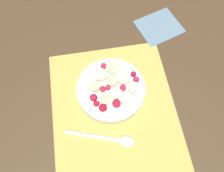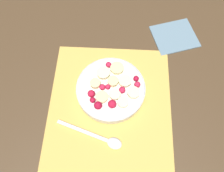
{
  "view_description": "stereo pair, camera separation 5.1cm",
  "coord_description": "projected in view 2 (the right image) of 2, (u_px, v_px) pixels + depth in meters",
  "views": [
    {
      "loc": [
        0.18,
        -0.04,
        0.56
      ],
      "look_at": [
        -0.06,
        0.0,
        0.04
      ],
      "focal_mm": 35.0,
      "sensor_mm": 36.0,
      "label": 1
    },
    {
      "loc": [
        0.18,
        0.02,
        0.56
      ],
      "look_at": [
        -0.06,
        0.0,
        0.04
      ],
      "focal_mm": 35.0,
      "sensor_mm": 36.0,
      "label": 2
    }
  ],
  "objects": [
    {
      "name": "spoon",
      "position": [
        102.0,
        139.0,
        0.55
      ],
      "size": [
        0.07,
        0.17,
        0.01
      ],
      "rotation": [
        0.0,
        0.0,
        7.54
      ],
      "color": "silver",
      "rests_on": "placemat"
    },
    {
      "name": "placemat",
      "position": [
        110.0,
        111.0,
        0.58
      ],
      "size": [
        0.4,
        0.33,
        0.01
      ],
      "color": "#E0B251",
      "rests_on": "ground_plane"
    },
    {
      "name": "napkin",
      "position": [
        175.0,
        36.0,
        0.68
      ],
      "size": [
        0.15,
        0.16,
        0.01
      ],
      "color": "slate",
      "rests_on": "ground_plane"
    },
    {
      "name": "fruit_bowl",
      "position": [
        112.0,
        89.0,
        0.59
      ],
      "size": [
        0.19,
        0.19,
        0.05
      ],
      "color": "silver",
      "rests_on": "placemat"
    },
    {
      "name": "ground_plane",
      "position": [
        110.0,
        111.0,
        0.59
      ],
      "size": [
        3.0,
        3.0,
        0.0
      ],
      "primitive_type": "plane",
      "color": "#4C3823"
    }
  ]
}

